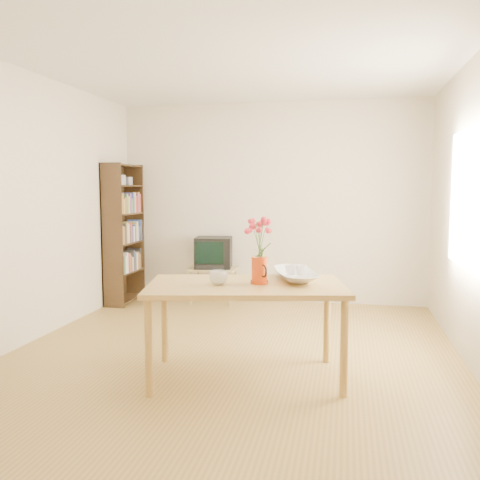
% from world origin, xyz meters
% --- Properties ---
extents(room, '(4.50, 4.50, 4.50)m').
position_xyz_m(room, '(0.03, 0.00, 1.30)').
color(room, olive).
rests_on(room, ground).
extents(table, '(1.65, 1.14, 0.75)m').
position_xyz_m(table, '(0.23, -0.57, 0.68)').
color(table, olive).
rests_on(table, ground).
extents(tv_stand, '(0.60, 0.45, 0.46)m').
position_xyz_m(tv_stand, '(-0.70, 1.97, 0.39)').
color(tv_stand, tan).
rests_on(tv_stand, ground).
extents(bookshelf, '(0.28, 0.70, 1.80)m').
position_xyz_m(bookshelf, '(-1.85, 1.75, 0.84)').
color(bookshelf, black).
rests_on(bookshelf, ground).
extents(pitcher, '(0.15, 0.19, 0.21)m').
position_xyz_m(pitcher, '(0.33, -0.53, 0.85)').
color(pitcher, '#CC3C0C').
rests_on(pitcher, table).
extents(flowers, '(0.24, 0.24, 0.34)m').
position_xyz_m(flowers, '(0.33, -0.53, 1.12)').
color(flowers, '#DE3448').
rests_on(flowers, pitcher).
extents(mug, '(0.19, 0.19, 0.11)m').
position_xyz_m(mug, '(0.03, -0.64, 0.80)').
color(mug, white).
rests_on(mug, table).
extents(bowl, '(0.57, 0.57, 0.43)m').
position_xyz_m(bowl, '(0.58, -0.30, 0.97)').
color(bowl, white).
rests_on(bowl, table).
extents(teacup_a, '(0.10, 0.10, 0.07)m').
position_xyz_m(teacup_a, '(0.54, -0.30, 0.92)').
color(teacup_a, white).
rests_on(teacup_a, bowl).
extents(teacup_b, '(0.09, 0.09, 0.07)m').
position_xyz_m(teacup_b, '(0.63, -0.28, 0.92)').
color(teacup_b, white).
rests_on(teacup_b, bowl).
extents(television, '(0.51, 0.49, 0.40)m').
position_xyz_m(television, '(-0.70, 1.98, 0.66)').
color(television, black).
rests_on(television, tv_stand).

